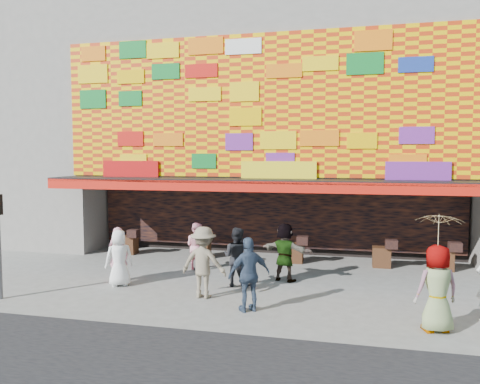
% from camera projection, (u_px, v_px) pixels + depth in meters
% --- Properties ---
extents(ground, '(90.00, 90.00, 0.00)m').
position_uv_depth(ground, '(237.00, 298.00, 12.61)').
color(ground, slate).
rests_on(ground, ground).
extents(shop_building, '(15.20, 9.40, 10.00)m').
position_uv_depth(shop_building, '(282.00, 123.00, 20.13)').
color(shop_building, gray).
rests_on(shop_building, ground).
extents(neighbor_left, '(11.00, 8.00, 12.00)m').
position_uv_depth(neighbor_left, '(18.00, 111.00, 22.89)').
color(neighbor_left, gray).
rests_on(neighbor_left, ground).
extents(ped_a, '(0.97, 0.91, 1.67)m').
position_uv_depth(ped_a, '(119.00, 258.00, 13.77)').
color(ped_a, white).
rests_on(ped_a, ground).
extents(ped_b, '(0.63, 0.42, 1.69)m').
position_uv_depth(ped_b, '(118.00, 255.00, 14.16)').
color(ped_b, pink).
rests_on(ped_b, ground).
extents(ped_c, '(0.98, 0.85, 1.75)m').
position_uv_depth(ped_c, '(237.00, 257.00, 13.73)').
color(ped_c, black).
rests_on(ped_c, ground).
extents(ped_d, '(1.30, 0.80, 1.93)m').
position_uv_depth(ped_d, '(204.00, 262.00, 12.63)').
color(ped_d, '#7C705A').
rests_on(ped_d, ground).
extents(ped_e, '(1.15, 0.98, 1.85)m').
position_uv_depth(ped_e, '(249.00, 274.00, 11.51)').
color(ped_e, '#35455D').
rests_on(ped_e, ground).
extents(ped_f, '(1.75, 1.00, 1.79)m').
position_uv_depth(ped_f, '(285.00, 252.00, 14.31)').
color(ped_f, gray).
rests_on(ped_f, ground).
extents(ped_g, '(1.08, 0.87, 1.92)m').
position_uv_depth(ped_g, '(437.00, 288.00, 10.17)').
color(ped_g, gray).
rests_on(ped_g, ground).
extents(ped_i, '(0.94, 0.85, 1.59)m').
position_uv_depth(ped_i, '(196.00, 246.00, 15.79)').
color(ped_i, pink).
rests_on(ped_i, ground).
extents(parasol, '(1.25, 1.26, 1.85)m').
position_uv_depth(parasol, '(439.00, 234.00, 10.07)').
color(parasol, beige).
rests_on(parasol, ground).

